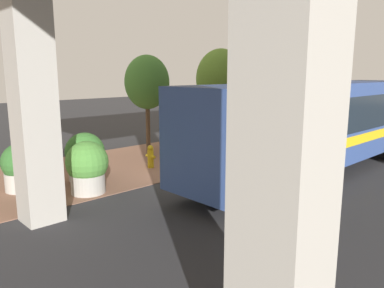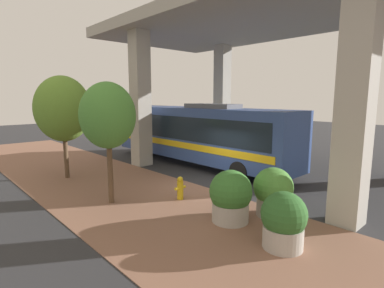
{
  "view_description": "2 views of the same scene",
  "coord_description": "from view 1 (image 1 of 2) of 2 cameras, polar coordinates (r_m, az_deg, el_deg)",
  "views": [
    {
      "loc": [
        9.65,
        -9.1,
        3.69
      ],
      "look_at": [
        -0.21,
        0.23,
        1.1
      ],
      "focal_mm": 35.0,
      "sensor_mm": 36.0,
      "label": 1
    },
    {
      "loc": [
        -9.08,
        -8.91,
        3.91
      ],
      "look_at": [
        1.67,
        2.63,
        1.45
      ],
      "focal_mm": 28.0,
      "sensor_mm": 36.0,
      "label": 2
    }
  ],
  "objects": [
    {
      "name": "ground_plane",
      "position": [
        13.77,
        -0.09,
        -4.73
      ],
      "size": [
        80.0,
        80.0,
        0.0
      ],
      "primitive_type": "plane",
      "color": "#2D2D30",
      "rests_on": "ground"
    },
    {
      "name": "planter_back",
      "position": [
        12.96,
        -24.57,
        -3.26
      ],
      "size": [
        1.19,
        1.19,
        1.53
      ],
      "color": "#ADA89E",
      "rests_on": "ground"
    },
    {
      "name": "street_tree_far",
      "position": [
        16.97,
        -6.87,
        9.27
      ],
      "size": [
        2.0,
        2.0,
        4.47
      ],
      "color": "brown",
      "rests_on": "ground"
    },
    {
      "name": "planter_middle",
      "position": [
        13.43,
        -15.97,
        -1.92
      ],
      "size": [
        1.35,
        1.35,
        1.68
      ],
      "color": "#ADA89E",
      "rests_on": "ground"
    },
    {
      "name": "street_tree_near",
      "position": [
        20.05,
        4.38,
        9.86
      ],
      "size": [
        2.6,
        2.6,
        4.94
      ],
      "color": "brown",
      "rests_on": "ground"
    },
    {
      "name": "bus",
      "position": [
        14.49,
        18.41,
        3.33
      ],
      "size": [
        2.62,
        12.72,
        3.57
      ],
      "color": "#334C8C",
      "rests_on": "ground"
    },
    {
      "name": "sidewalk_strip",
      "position": [
        16.01,
        -7.49,
        -2.56
      ],
      "size": [
        6.0,
        40.0,
        0.02
      ],
      "color": "#845B47",
      "rests_on": "ground"
    },
    {
      "name": "fire_hydrant",
      "position": [
        14.73,
        -6.33,
        -1.91
      ],
      "size": [
        0.5,
        0.24,
        0.91
      ],
      "color": "gold",
      "rests_on": "ground"
    },
    {
      "name": "planter_front",
      "position": [
        11.94,
        -15.67,
        -3.43
      ],
      "size": [
        1.3,
        1.3,
        1.65
      ],
      "color": "#ADA89E",
      "rests_on": "ground"
    }
  ]
}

